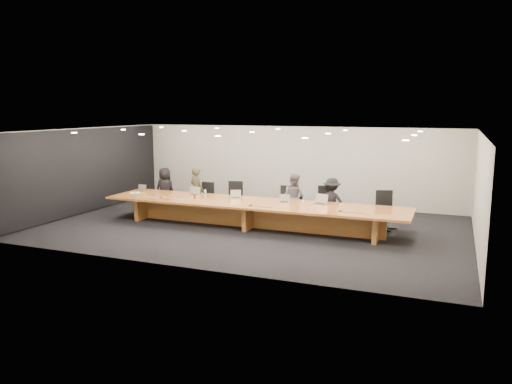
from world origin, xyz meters
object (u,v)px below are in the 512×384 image
chair_mid_right (285,203)px  person_b (197,190)px  person_d (332,202)px  mic_left (161,198)px  laptop_d (284,198)px  water_bottle (205,193)px  chair_far_left (163,195)px  amber_mug (195,197)px  mic_right (340,211)px  chair_far_right (385,210)px  person_c (294,197)px  person_a (165,189)px  chair_left (205,198)px  av_box (136,197)px  laptop_e (320,199)px  laptop_b (194,191)px  chair_mid_left (234,199)px  laptop_c (236,194)px  laptop_a (140,188)px  chair_right (325,205)px  mic_center (250,205)px  paper_cup_far (341,206)px  paper_cup_near (303,202)px  conference_table (252,210)px

chair_mid_right → person_b: person_b is taller
person_b → person_d: size_ratio=1.09×
person_d → mic_left: person_d is taller
laptop_d → water_bottle: 2.53m
mic_left → laptop_d: bearing=11.4°
chair_far_left → person_b: size_ratio=0.67×
chair_mid_right → mic_left: bearing=-153.4°
amber_mug → laptop_d: bearing=8.0°
person_d → mic_right: size_ratio=11.54×
chair_far_right → laptop_d: (-2.74, -0.84, 0.30)m
chair_far_right → person_c: size_ratio=0.77×
chair_far_right → person_a: (-7.26, -0.03, 0.17)m
chair_left → amber_mug: 1.30m
person_b → person_d: bearing=-161.5°
chair_far_left → av_box: 1.81m
laptop_d → mic_right: size_ratio=2.38×
water_bottle → laptop_e: bearing=2.9°
person_b → laptop_b: size_ratio=4.62×
chair_mid_left → amber_mug: (-0.71, -1.32, 0.23)m
laptop_b → mic_right: size_ratio=2.71×
chair_far_left → laptop_b: 1.84m
chair_far_right → laptop_e: 1.90m
person_d → laptop_c: size_ratio=4.49×
chair_left → person_b: 0.38m
person_b → person_d: (4.52, -0.01, -0.06)m
chair_left → laptop_a: size_ratio=3.54×
chair_left → person_c: 3.03m
person_b → chair_right: bearing=-161.1°
person_c → laptop_d: 0.94m
chair_mid_right → laptop_a: 4.78m
chair_right → laptop_d: 1.35m
person_c → person_b: bearing=20.3°
chair_right → person_b: size_ratio=0.76×
chair_left → mic_center: bearing=-35.5°
person_d → paper_cup_far: person_d is taller
chair_right → laptop_b: chair_right is taller
chair_left → amber_mug: (0.30, -1.24, 0.27)m
water_bottle → av_box: water_bottle is taller
person_a → paper_cup_near: bearing=172.8°
laptop_a → water_bottle: 2.43m
chair_left → paper_cup_far: size_ratio=13.39×
laptop_b → paper_cup_far: size_ratio=4.23×
conference_table → laptop_e: laptop_e is taller
person_b → laptop_a: (-1.64, -0.82, 0.10)m
laptop_a → paper_cup_far: laptop_a is taller
chair_mid_right → laptop_b: bearing=-162.6°
water_bottle → chair_left: bearing=117.8°
person_c → paper_cup_far: 1.95m
paper_cup_near → mic_left: bearing=-169.0°
laptop_d → laptop_e: (1.03, 0.10, 0.03)m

